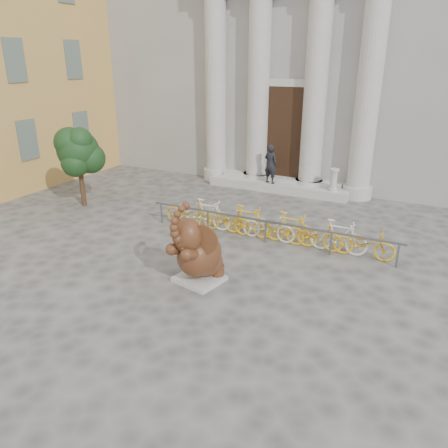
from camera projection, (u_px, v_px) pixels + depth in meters
The scene contains 8 objects.
ground at pixel (148, 287), 10.82m from camera, with size 80.00×80.00×0.00m, color #474442.
classical_building at pixel (323, 42), 21.12m from camera, with size 22.00×10.70×12.00m.
entrance_steps at pixel (278, 186), 18.60m from camera, with size 6.00×1.20×0.36m, color #A8A59E.
elephant_statue at pixel (198, 253), 10.82m from camera, with size 1.44×1.72×2.20m.
bike_rack at pixel (269, 225), 13.44m from camera, with size 8.00×0.53×1.00m.
tree at pixel (78, 152), 15.95m from camera, with size 1.72×1.57×2.99m.
pedestrian at pixel (271, 164), 18.06m from camera, with size 0.59×0.39×1.62m, color black.
balustrade_post at pixel (334, 181), 17.14m from camera, with size 0.36×0.36×0.89m.
Camera 1 is at (5.95, -7.68, 5.37)m, focal length 35.00 mm.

